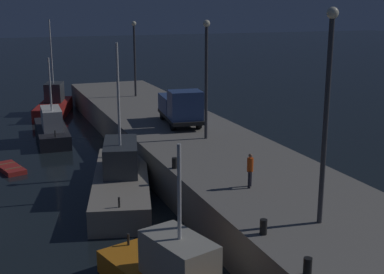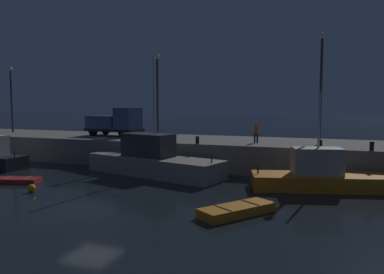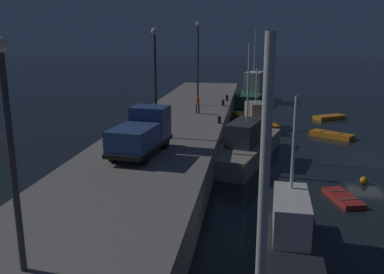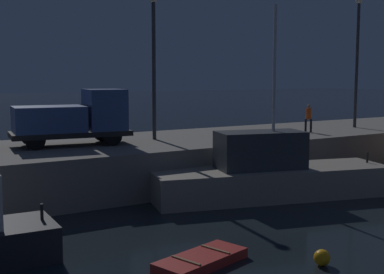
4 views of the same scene
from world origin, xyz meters
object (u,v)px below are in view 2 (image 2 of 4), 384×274
object	(u,v)px
fishing_boat_blue	(320,176)
bollard_east	(372,146)
dinghy_orange_near	(17,180)
lamp_post_west	(11,94)
rowboat_blue_far	(237,210)
lamp_post_east	(157,89)
fishing_trawler_green	(153,161)
utility_truck	(116,122)
lamp_post_central	(321,80)
mooring_buoy_mid	(32,188)
bollard_west	(197,140)
dockworker	(256,131)
bollard_central	(320,144)

from	to	relation	value
fishing_boat_blue	bollard_east	size ratio (longest dim) A/B	14.47
dinghy_orange_near	lamp_post_west	world-z (taller)	lamp_post_west
rowboat_blue_far	lamp_post_east	world-z (taller)	lamp_post_east
fishing_boat_blue	fishing_trawler_green	world-z (taller)	fishing_trawler_green
utility_truck	fishing_trawler_green	bearing A→B (deg)	-41.54
fishing_trawler_green	bollard_east	distance (m)	15.11
fishing_boat_blue	lamp_post_east	distance (m)	16.93
fishing_trawler_green	lamp_post_central	world-z (taller)	lamp_post_central
mooring_buoy_mid	lamp_post_west	size ratio (longest dim) A/B	0.07
mooring_buoy_mid	bollard_west	xyz separation A→B (m)	(6.97, 9.78, 2.22)
fishing_boat_blue	utility_truck	bearing A→B (deg)	159.86
fishing_boat_blue	rowboat_blue_far	distance (m)	7.87
lamp_post_west	fishing_boat_blue	bearing A→B (deg)	-12.65
dinghy_orange_near	bollard_east	distance (m)	23.64
dockworker	bollard_central	bearing A→B (deg)	-22.00
dinghy_orange_near	dockworker	distance (m)	17.61
fishing_trawler_green	mooring_buoy_mid	distance (m)	8.70
lamp_post_west	lamp_post_central	distance (m)	31.35
bollard_central	utility_truck	bearing A→B (deg)	169.21
bollard_central	lamp_post_central	bearing A→B (deg)	93.29
bollard_west	lamp_post_central	bearing A→B (deg)	18.63
lamp_post_east	lamp_post_central	xyz separation A→B (m)	(14.05, -1.07, 0.42)
dinghy_orange_near	utility_truck	world-z (taller)	utility_truck
rowboat_blue_far	dockworker	xyz separation A→B (m)	(-1.49, 12.30, 2.89)
rowboat_blue_far	lamp_post_west	size ratio (longest dim) A/B	0.57
fishing_boat_blue	utility_truck	xyz separation A→B (m)	(-18.66, 6.84, 2.65)
fishing_boat_blue	utility_truck	distance (m)	20.05
dinghy_orange_near	lamp_post_central	xyz separation A→B (m)	(18.72, 10.87, 6.85)
rowboat_blue_far	bollard_east	bearing A→B (deg)	57.00
fishing_trawler_green	bollard_west	xyz separation A→B (m)	(2.71, 2.23, 1.45)
lamp_post_east	bollard_west	distance (m)	7.81
dockworker	bollard_west	size ratio (longest dim) A/B	2.86
lamp_post_west	bollard_west	bearing A→B (deg)	-10.40
lamp_post_east	bollard_west	size ratio (longest dim) A/B	12.99
dockworker	bollard_central	size ratio (longest dim) A/B	2.79
lamp_post_east	dockworker	world-z (taller)	lamp_post_east
utility_truck	bollard_east	bearing A→B (deg)	-9.75
lamp_post_east	rowboat_blue_far	bearing A→B (deg)	-52.26
lamp_post_east	dockworker	distance (m)	10.11
rowboat_blue_far	utility_truck	size ratio (longest dim) A/B	0.68
lamp_post_east	mooring_buoy_mid	bearing A→B (deg)	-96.99
lamp_post_central	dockworker	size ratio (longest dim) A/B	5.04
bollard_east	lamp_post_west	bearing A→B (deg)	173.45
rowboat_blue_far	mooring_buoy_mid	bearing A→B (deg)	179.06
rowboat_blue_far	lamp_post_west	bearing A→B (deg)	153.33
dockworker	bollard_west	xyz separation A→B (m)	(-4.07, -2.32, -0.65)
mooring_buoy_mid	lamp_post_east	world-z (taller)	lamp_post_east
dinghy_orange_near	mooring_buoy_mid	distance (m)	3.52
dinghy_orange_near	bollard_west	bearing A→B (deg)	38.47
lamp_post_central	bollard_west	bearing A→B (deg)	-161.37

